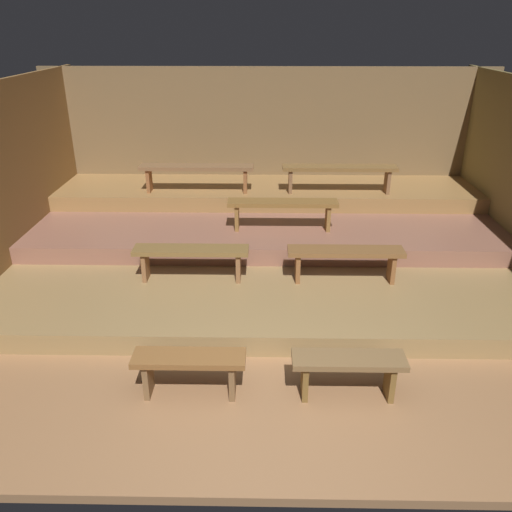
{
  "coord_description": "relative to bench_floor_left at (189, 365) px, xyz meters",
  "views": [
    {
      "loc": [
        -0.04,
        -2.95,
        2.99
      ],
      "look_at": [
        -0.14,
        2.47,
        0.53
      ],
      "focal_mm": 36.34,
      "sensor_mm": 36.0,
      "label": 1
    }
  ],
  "objects": [
    {
      "name": "bench_lower_right",
      "position": [
        1.57,
        1.79,
        0.24
      ],
      "size": [
        1.33,
        0.27,
        0.4
      ],
      "color": "brown",
      "rests_on": "platform_lower"
    },
    {
      "name": "bench_middle_center",
      "position": [
        0.87,
        2.86,
        0.46
      ],
      "size": [
        1.45,
        0.27,
        0.4
      ],
      "color": "brown",
      "rests_on": "platform_middle"
    },
    {
      "name": "bench_floor_left",
      "position": [
        0.0,
        0.0,
        0.0
      ],
      "size": [
        0.97,
        0.27,
        0.4
      ],
      "color": "brown",
      "rests_on": "ground"
    },
    {
      "name": "platform_lower",
      "position": [
        0.68,
        2.67,
        -0.19
      ],
      "size": [
        6.4,
        4.23,
        0.22
      ],
      "primitive_type": "cube",
      "color": "#96774A",
      "rests_on": "ground"
    },
    {
      "name": "bench_floor_right",
      "position": [
        1.36,
        0.0,
        0.0
      ],
      "size": [
        0.97,
        0.27,
        0.4
      ],
      "color": "brown",
      "rests_on": "ground"
    },
    {
      "name": "bench_upper_right",
      "position": [
        1.73,
        3.82,
        0.69
      ],
      "size": [
        1.68,
        0.27,
        0.4
      ],
      "color": "brown",
      "rests_on": "platform_upper"
    },
    {
      "name": "bench_upper_left",
      "position": [
        -0.37,
        3.82,
        0.69
      ],
      "size": [
        1.68,
        0.27,
        0.4
      ],
      "color": "brown",
      "rests_on": "platform_upper"
    },
    {
      "name": "wall_back",
      "position": [
        0.68,
        4.81,
        0.88
      ],
      "size": [
        7.2,
        0.06,
        2.37
      ],
      "primitive_type": "cube",
      "color": "brown",
      "rests_on": "ground"
    },
    {
      "name": "platform_middle",
      "position": [
        0.68,
        3.47,
        0.03
      ],
      "size": [
        6.4,
        2.63,
        0.22
      ],
      "primitive_type": "cube",
      "color": "#92604C",
      "rests_on": "platform_lower"
    },
    {
      "name": "bench_lower_left",
      "position": [
        -0.21,
        1.79,
        0.24
      ],
      "size": [
        1.33,
        0.27,
        0.4
      ],
      "color": "brown",
      "rests_on": "platform_lower"
    },
    {
      "name": "platform_upper",
      "position": [
        0.68,
        4.14,
        0.25
      ],
      "size": [
        6.4,
        1.28,
        0.22
      ],
      "primitive_type": "cube",
      "color": "#9C7241",
      "rests_on": "platform_middle"
    },
    {
      "name": "ground",
      "position": [
        0.68,
        2.04,
        -0.34
      ],
      "size": [
        7.2,
        6.28,
        0.08
      ],
      "primitive_type": "cube",
      "color": "#986B46"
    }
  ]
}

